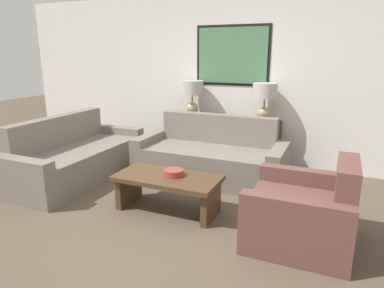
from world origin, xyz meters
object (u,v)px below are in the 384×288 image
at_px(couch_by_side, 76,158).
at_px(coffee_table, 168,185).
at_px(console_table, 226,142).
at_px(couch_by_back_wall, 211,158).
at_px(decorative_bowl, 174,173).
at_px(table_lamp_left, 192,93).
at_px(armchair_near_back_wall, 303,214).
at_px(table_lamp_right, 265,96).

height_order(couch_by_side, coffee_table, couch_by_side).
bearing_deg(couch_by_side, console_table, 39.11).
height_order(couch_by_back_wall, decorative_bowl, couch_by_back_wall).
bearing_deg(decorative_bowl, coffee_table, -145.16).
height_order(console_table, coffee_table, console_table).
relative_size(couch_by_back_wall, decorative_bowl, 9.47).
relative_size(table_lamp_left, armchair_near_back_wall, 0.61).
height_order(console_table, armchair_near_back_wall, armchair_near_back_wall).
height_order(coffee_table, decorative_bowl, decorative_bowl).
bearing_deg(couch_by_back_wall, table_lamp_left, 130.52).
distance_m(table_lamp_left, table_lamp_right, 1.16).
xyz_separation_m(console_table, table_lamp_left, (-0.58, -0.00, 0.75)).
height_order(table_lamp_right, couch_by_back_wall, table_lamp_right).
relative_size(decorative_bowl, armchair_near_back_wall, 0.23).
height_order(table_lamp_left, coffee_table, table_lamp_left).
bearing_deg(table_lamp_right, decorative_bowl, -108.01).
bearing_deg(table_lamp_right, table_lamp_left, 180.00).
xyz_separation_m(couch_by_side, decorative_bowl, (1.75, -0.39, 0.16)).
bearing_deg(couch_by_back_wall, couch_by_side, -156.87).
xyz_separation_m(table_lamp_left, table_lamp_right, (1.16, 0.00, 0.00)).
distance_m(couch_by_back_wall, coffee_table, 1.19).
xyz_separation_m(couch_by_back_wall, armchair_near_back_wall, (1.40, -1.27, -0.01)).
bearing_deg(table_lamp_left, coffee_table, -74.72).
xyz_separation_m(table_lamp_right, couch_by_side, (-2.35, -1.43, -0.83)).
bearing_deg(console_table, couch_by_side, -140.89).
xyz_separation_m(console_table, armchair_near_back_wall, (1.40, -1.95, -0.09)).
distance_m(console_table, armchair_near_back_wall, 2.41).
xyz_separation_m(decorative_bowl, armchair_near_back_wall, (1.42, -0.12, -0.17)).
xyz_separation_m(couch_by_back_wall, couch_by_side, (-1.76, -0.75, 0.00)).
relative_size(console_table, armchair_near_back_wall, 1.77).
height_order(table_lamp_left, couch_by_side, table_lamp_left).
relative_size(couch_by_side, decorative_bowl, 9.47).
height_order(console_table, decorative_bowl, console_table).
distance_m(table_lamp_left, decorative_bowl, 2.03).
distance_m(coffee_table, decorative_bowl, 0.16).
relative_size(table_lamp_right, couch_by_back_wall, 0.27).
relative_size(table_lamp_right, couch_by_side, 0.27).
bearing_deg(console_table, couch_by_back_wall, -90.00).
bearing_deg(couch_by_side, couch_by_back_wall, 23.13).
bearing_deg(couch_by_side, table_lamp_right, 31.44).
height_order(table_lamp_left, table_lamp_right, same).
xyz_separation_m(coffee_table, armchair_near_back_wall, (1.48, -0.08, -0.02)).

